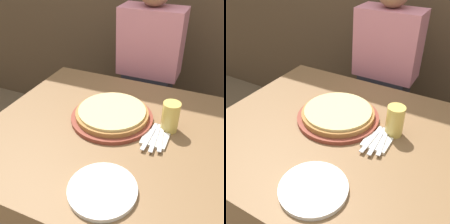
% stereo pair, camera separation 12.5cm
% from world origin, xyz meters
% --- Properties ---
extents(ground_plane, '(12.00, 12.00, 0.00)m').
position_xyz_m(ground_plane, '(0.00, 0.00, 0.00)').
color(ground_plane, '#756047').
extents(dining_table, '(1.19, 1.02, 0.71)m').
position_xyz_m(dining_table, '(0.00, 0.00, 0.36)').
color(dining_table, olive).
rests_on(dining_table, ground_plane).
extents(pizza_on_board, '(0.40, 0.40, 0.06)m').
position_xyz_m(pizza_on_board, '(-0.05, 0.08, 0.74)').
color(pizza_on_board, brown).
rests_on(pizza_on_board, dining_table).
extents(beer_glass, '(0.08, 0.08, 0.14)m').
position_xyz_m(beer_glass, '(0.22, 0.11, 0.79)').
color(beer_glass, '#E5C65B').
rests_on(beer_glass, dining_table).
extents(dinner_plate, '(0.25, 0.25, 0.02)m').
position_xyz_m(dinner_plate, '(0.09, -0.33, 0.72)').
color(dinner_plate, white).
rests_on(dinner_plate, dining_table).
extents(napkin_stack, '(0.11, 0.11, 0.01)m').
position_xyz_m(napkin_stack, '(0.18, 0.01, 0.72)').
color(napkin_stack, silver).
rests_on(napkin_stack, dining_table).
extents(fork, '(0.03, 0.20, 0.00)m').
position_xyz_m(fork, '(0.16, 0.01, 0.73)').
color(fork, silver).
rests_on(fork, napkin_stack).
extents(dinner_knife, '(0.03, 0.20, 0.00)m').
position_xyz_m(dinner_knife, '(0.18, 0.01, 0.73)').
color(dinner_knife, silver).
rests_on(dinner_knife, napkin_stack).
extents(spoon, '(0.05, 0.17, 0.00)m').
position_xyz_m(spoon, '(0.21, 0.01, 0.73)').
color(spoon, silver).
rests_on(spoon, napkin_stack).
extents(diner_person, '(0.39, 0.20, 1.30)m').
position_xyz_m(diner_person, '(-0.05, 0.70, 0.63)').
color(diner_person, '#33333D').
rests_on(diner_person, ground_plane).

